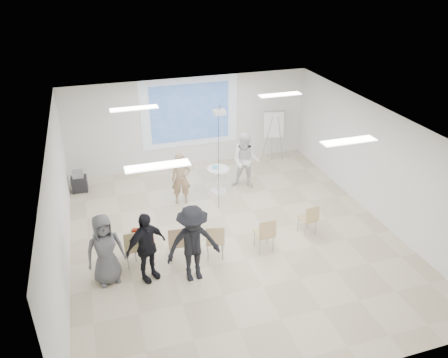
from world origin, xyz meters
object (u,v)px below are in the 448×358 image
object	(u,v)px
player_left	(181,176)
flipchart_easel	(274,124)
player_right	(246,158)
chair_left_inner	(178,241)
chair_far_left	(134,245)
chair_center	(215,239)
laptop	(177,240)
chair_left_mid	(142,240)
audience_outer	(104,246)
pedestal_table	(218,179)
audience_left	(146,243)
av_cart	(79,182)
chair_right_inner	(265,232)
chair_right_far	(309,217)
audience_mid	(193,239)

from	to	relation	value
player_left	flipchart_easel	bearing A→B (deg)	35.79
player_right	chair_left_inner	size ratio (longest dim) A/B	2.05
chair_far_left	chair_center	distance (m)	1.85
player_left	laptop	xyz separation A→B (m)	(-0.66, -2.53, -0.36)
player_left	chair_left_mid	size ratio (longest dim) A/B	1.89
chair_center	audience_outer	xyz separation A→B (m)	(-2.46, -0.07, 0.39)
pedestal_table	player_right	distance (m)	1.03
audience_left	av_cart	distance (m)	4.86
chair_right_inner	chair_right_far	world-z (taller)	chair_right_inner
player_right	laptop	size ratio (longest dim) A/B	5.59
chair_center	chair_right_far	size ratio (longest dim) A/B	1.07
player_left	pedestal_table	bearing A→B (deg)	21.26
flipchart_easel	av_cart	world-z (taller)	flipchart_easel
chair_far_left	audience_mid	size ratio (longest dim) A/B	0.47
chair_left_inner	chair_right_far	size ratio (longest dim) A/B	1.12
player_right	av_cart	world-z (taller)	player_right
player_left	chair_right_inner	world-z (taller)	player_left
player_left	chair_right_inner	bearing A→B (deg)	-55.64
player_right	chair_left_mid	bearing A→B (deg)	-112.85
chair_right_inner	laptop	bearing A→B (deg)	169.10
av_cart	laptop	bearing A→B (deg)	-60.02
chair_right_far	audience_left	world-z (taller)	audience_left
chair_right_far	laptop	xyz separation A→B (m)	(-3.40, 0.02, 0.01)
player_left	laptop	bearing A→B (deg)	-96.16
chair_left_mid	audience_outer	size ratio (longest dim) A/B	0.49
chair_left_mid	av_cart	xyz separation A→B (m)	(-1.37, 3.90, -0.23)
chair_left_inner	player_right	bearing A→B (deg)	52.49
player_left	chair_left_mid	distance (m)	2.76
av_cart	chair_right_far	bearing A→B (deg)	-34.32
chair_left_mid	audience_left	world-z (taller)	audience_left
laptop	chair_left_inner	bearing A→B (deg)	91.00
chair_center	chair_right_inner	distance (m)	1.22
player_left	flipchart_easel	xyz separation A→B (m)	(3.61, 1.87, 0.48)
chair_far_left	flipchart_easel	xyz separation A→B (m)	(5.26, 4.39, 0.76)
chair_center	audience_mid	world-z (taller)	audience_mid
chair_left_inner	chair_right_inner	size ratio (longest dim) A/B	1.04
player_right	chair_left_mid	size ratio (longest dim) A/B	2.13
laptop	audience_outer	bearing A→B (deg)	16.73
chair_center	flipchart_easel	size ratio (longest dim) A/B	0.50
chair_far_left	chair_right_inner	xyz separation A→B (m)	(3.05, -0.36, -0.04)
pedestal_table	player_left	bearing A→B (deg)	-167.17
player_right	chair_right_far	size ratio (longest dim) A/B	2.29
flipchart_easel	laptop	bearing A→B (deg)	-121.66
player_right	audience_outer	distance (m)	5.40
player_right	audience_left	distance (m)	4.87
chair_far_left	player_left	bearing A→B (deg)	57.30
flipchart_easel	audience_left	bearing A→B (deg)	-123.23
player_right	chair_right_inner	bearing A→B (deg)	-71.84
chair_left_mid	laptop	world-z (taller)	chair_left_mid
chair_right_far	audience_outer	size ratio (longest dim) A/B	0.45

